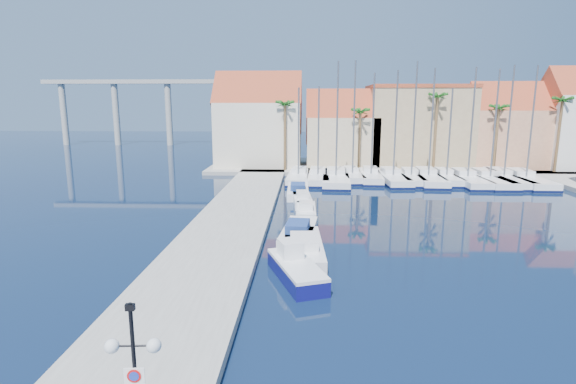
# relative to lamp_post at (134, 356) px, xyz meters

# --- Properties ---
(ground) EXTENTS (260.00, 260.00, 0.00)m
(ground) POSITION_rel_lamp_post_xyz_m (7.42, 8.43, -3.28)
(ground) COLOR black
(ground) RESTS_ON ground
(quay_west) EXTENTS (6.00, 77.00, 0.50)m
(quay_west) POSITION_rel_lamp_post_xyz_m (-1.58, 21.93, -3.03)
(quay_west) COLOR gray
(quay_west) RESTS_ON ground
(shore_north) EXTENTS (54.00, 16.00, 0.50)m
(shore_north) POSITION_rel_lamp_post_xyz_m (17.42, 56.43, -3.03)
(shore_north) COLOR gray
(shore_north) RESTS_ON ground
(lamp_post) EXTENTS (1.44, 0.46, 4.24)m
(lamp_post) POSITION_rel_lamp_post_xyz_m (0.00, 0.00, 0.00)
(lamp_post) COLOR black
(lamp_post) RESTS_ON quay_west
(fishing_boat) EXTENTS (3.57, 5.78, 1.92)m
(fishing_boat) POSITION_rel_lamp_post_xyz_m (3.80, 13.30, -2.65)
(fishing_boat) COLOR #0F0F5A
(fishing_boat) RESTS_ON ground
(motorboat_west_0) EXTENTS (2.76, 7.61, 1.40)m
(motorboat_west_0) POSITION_rel_lamp_post_xyz_m (4.21, 17.31, -2.78)
(motorboat_west_0) COLOR white
(motorboat_west_0) RESTS_ON ground
(motorboat_west_1) EXTENTS (2.83, 6.93, 1.40)m
(motorboat_west_1) POSITION_rel_lamp_post_xyz_m (3.84, 20.71, -2.78)
(motorboat_west_1) COLOR white
(motorboat_west_1) RESTS_ON ground
(motorboat_west_2) EXTENTS (1.67, 5.08, 1.40)m
(motorboat_west_2) POSITION_rel_lamp_post_xyz_m (4.34, 27.07, -2.78)
(motorboat_west_2) COLOR white
(motorboat_west_2) RESTS_ON ground
(motorboat_west_3) EXTENTS (2.03, 5.24, 1.40)m
(motorboat_west_3) POSITION_rel_lamp_post_xyz_m (3.99, 31.56, -2.78)
(motorboat_west_3) COLOR white
(motorboat_west_3) RESTS_ON ground
(motorboat_west_4) EXTENTS (2.24, 6.73, 1.40)m
(motorboat_west_4) POSITION_rel_lamp_post_xyz_m (3.48, 35.78, -2.78)
(motorboat_west_4) COLOR white
(motorboat_west_4) RESTS_ON ground
(sailboat_0) EXTENTS (3.00, 9.70, 11.30)m
(sailboat_0) POSITION_rel_lamp_post_xyz_m (3.41, 44.53, -2.71)
(sailboat_0) COLOR white
(sailboat_0) RESTS_ON ground
(sailboat_1) EXTENTS (2.80, 9.88, 11.43)m
(sailboat_1) POSITION_rel_lamp_post_xyz_m (5.76, 44.36, -2.71)
(sailboat_1) COLOR white
(sailboat_1) RESTS_ON ground
(sailboat_2) EXTENTS (3.76, 12.10, 14.23)m
(sailboat_2) POSITION_rel_lamp_post_xyz_m (7.93, 43.80, -2.71)
(sailboat_2) COLOR white
(sailboat_2) RESTS_ON ground
(sailboat_3) EXTENTS (2.81, 8.59, 14.47)m
(sailboat_3) POSITION_rel_lamp_post_xyz_m (10.01, 45.39, -2.63)
(sailboat_3) COLOR white
(sailboat_3) RESTS_ON ground
(sailboat_4) EXTENTS (2.96, 9.40, 13.01)m
(sailboat_4) POSITION_rel_lamp_post_xyz_m (12.33, 45.23, -2.68)
(sailboat_4) COLOR white
(sailboat_4) RESTS_ON ground
(sailboat_5) EXTENTS (3.29, 10.66, 13.26)m
(sailboat_5) POSITION_rel_lamp_post_xyz_m (14.82, 44.40, -2.70)
(sailboat_5) COLOR white
(sailboat_5) RESTS_ON ground
(sailboat_6) EXTENTS (2.77, 9.10, 14.23)m
(sailboat_6) POSITION_rel_lamp_post_xyz_m (17.04, 44.35, -2.65)
(sailboat_6) COLOR white
(sailboat_6) RESTS_ON ground
(sailboat_7) EXTENTS (3.53, 11.41, 13.49)m
(sailboat_7) POSITION_rel_lamp_post_xyz_m (19.11, 44.51, -2.71)
(sailboat_7) COLOR white
(sailboat_7) RESTS_ON ground
(sailboat_8) EXTENTS (2.38, 8.92, 11.20)m
(sailboat_8) POSITION_rel_lamp_post_xyz_m (21.28, 44.47, -2.70)
(sailboat_8) COLOR white
(sailboat_8) RESTS_ON ground
(sailboat_9) EXTENTS (3.04, 11.06, 13.53)m
(sailboat_9) POSITION_rel_lamp_post_xyz_m (23.48, 43.75, -2.70)
(sailboat_9) COLOR white
(sailboat_9) RESTS_ON ground
(sailboat_10) EXTENTS (3.11, 11.40, 13.35)m
(sailboat_10) POSITION_rel_lamp_post_xyz_m (26.10, 43.77, -2.71)
(sailboat_10) COLOR white
(sailboat_10) RESTS_ON ground
(sailboat_11) EXTENTS (3.56, 12.04, 13.78)m
(sailboat_11) POSITION_rel_lamp_post_xyz_m (27.92, 44.37, -2.71)
(sailboat_11) COLOR white
(sailboat_11) RESTS_ON ground
(sailboat_12) EXTENTS (3.20, 11.72, 13.70)m
(sailboat_12) POSITION_rel_lamp_post_xyz_m (30.31, 43.85, -2.71)
(sailboat_12) COLOR white
(sailboat_12) RESTS_ON ground
(building_0) EXTENTS (12.30, 9.00, 13.50)m
(building_0) POSITION_rel_lamp_post_xyz_m (-2.58, 55.43, 3.24)
(building_0) COLOR beige
(building_0) RESTS_ON shore_north
(building_1) EXTENTS (10.30, 8.00, 11.00)m
(building_1) POSITION_rel_lamp_post_xyz_m (9.42, 55.43, 2.01)
(building_1) COLOR #C5AD8B
(building_1) RESTS_ON shore_north
(building_2) EXTENTS (14.20, 10.20, 11.50)m
(building_2) POSITION_rel_lamp_post_xyz_m (20.42, 56.43, 2.97)
(building_2) COLOR tan
(building_2) RESTS_ON shore_north
(building_3) EXTENTS (10.30, 8.00, 12.00)m
(building_3) POSITION_rel_lamp_post_xyz_m (32.42, 55.43, 2.58)
(building_3) COLOR tan
(building_3) RESTS_ON shore_north
(building_4) EXTENTS (8.30, 8.00, 14.00)m
(building_4) POSITION_rel_lamp_post_xyz_m (41.42, 54.43, 3.68)
(building_4) COLOR white
(building_4) RESTS_ON shore_north
(palm_0) EXTENTS (2.60, 2.60, 10.15)m
(palm_0) POSITION_rel_lamp_post_xyz_m (1.42, 50.43, 5.80)
(palm_0) COLOR brown
(palm_0) RESTS_ON shore_north
(palm_1) EXTENTS (2.60, 2.60, 9.15)m
(palm_1) POSITION_rel_lamp_post_xyz_m (11.42, 50.43, 4.85)
(palm_1) COLOR brown
(palm_1) RESTS_ON shore_north
(palm_2) EXTENTS (2.60, 2.60, 11.15)m
(palm_2) POSITION_rel_lamp_post_xyz_m (21.42, 50.43, 6.73)
(palm_2) COLOR brown
(palm_2) RESTS_ON shore_north
(palm_3) EXTENTS (2.60, 2.60, 9.65)m
(palm_3) POSITION_rel_lamp_post_xyz_m (29.42, 50.43, 5.32)
(palm_3) COLOR brown
(palm_3) RESTS_ON shore_north
(palm_4) EXTENTS (2.60, 2.60, 10.65)m
(palm_4) POSITION_rel_lamp_post_xyz_m (37.42, 50.43, 6.26)
(palm_4) COLOR brown
(palm_4) RESTS_ON shore_north
(viaduct) EXTENTS (48.00, 2.20, 14.45)m
(viaduct) POSITION_rel_lamp_post_xyz_m (-31.66, 90.43, 6.96)
(viaduct) COLOR #9E9E99
(viaduct) RESTS_ON ground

